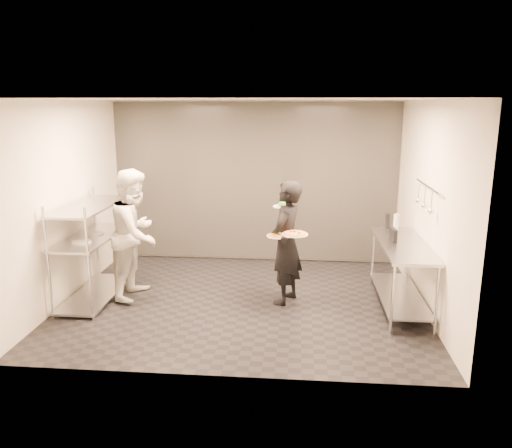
# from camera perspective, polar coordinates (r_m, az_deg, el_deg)

# --- Properties ---
(room_shell) EXTENTS (5.00, 4.00, 2.80)m
(room_shell) POSITION_cam_1_polar(r_m,az_deg,el_deg) (7.93, -0.64, 3.85)
(room_shell) COLOR black
(room_shell) RESTS_ON ground
(pass_rack) EXTENTS (0.60, 1.60, 1.50)m
(pass_rack) POSITION_cam_1_polar(r_m,az_deg,el_deg) (7.49, -18.19, -2.41)
(pass_rack) COLOR #BABCC1
(pass_rack) RESTS_ON ground
(prep_counter) EXTENTS (0.60, 1.80, 0.92)m
(prep_counter) POSITION_cam_1_polar(r_m,az_deg,el_deg) (7.08, 16.29, -4.41)
(prep_counter) COLOR #BABCC1
(prep_counter) RESTS_ON ground
(utensil_rail) EXTENTS (0.07, 1.20, 0.31)m
(utensil_rail) POSITION_cam_1_polar(r_m,az_deg,el_deg) (6.91, 18.82, 2.87)
(utensil_rail) COLOR #BABCC1
(utensil_rail) RESTS_ON room_shell
(waiter) EXTENTS (0.62, 0.74, 1.74)m
(waiter) POSITION_cam_1_polar(r_m,az_deg,el_deg) (6.93, 3.47, -2.15)
(waiter) COLOR black
(waiter) RESTS_ON ground
(chef) EXTENTS (0.80, 0.97, 1.86)m
(chef) POSITION_cam_1_polar(r_m,az_deg,el_deg) (7.35, -13.59, -1.09)
(chef) COLOR silver
(chef) RESTS_ON ground
(pizza_plate_near) EXTENTS (0.31, 0.31, 0.05)m
(pizza_plate_near) POSITION_cam_1_polar(r_m,az_deg,el_deg) (6.73, 2.57, -1.29)
(pizza_plate_near) COLOR silver
(pizza_plate_near) RESTS_ON waiter
(pizza_plate_far) EXTENTS (0.35, 0.35, 0.05)m
(pizza_plate_far) POSITION_cam_1_polar(r_m,az_deg,el_deg) (6.68, 4.47, -1.10)
(pizza_plate_far) COLOR silver
(pizza_plate_far) RESTS_ON waiter
(salad_plate) EXTENTS (0.27, 0.27, 0.07)m
(salad_plate) POSITION_cam_1_polar(r_m,az_deg,el_deg) (7.08, 3.05, 2.17)
(salad_plate) COLOR silver
(salad_plate) RESTS_ON waiter
(pos_monitor) EXTENTS (0.07, 0.25, 0.18)m
(pos_monitor) POSITION_cam_1_polar(r_m,az_deg,el_deg) (7.04, 15.40, -1.18)
(pos_monitor) COLOR black
(pos_monitor) RESTS_ON prep_counter
(bottle_green) EXTENTS (0.08, 0.08, 0.28)m
(bottle_green) POSITION_cam_1_polar(r_m,az_deg,el_deg) (7.45, 15.72, 0.02)
(bottle_green) COLOR #9BA799
(bottle_green) RESTS_ON prep_counter
(bottle_clear) EXTENTS (0.06, 0.06, 0.19)m
(bottle_clear) POSITION_cam_1_polar(r_m,az_deg,el_deg) (7.74, 15.79, 0.17)
(bottle_clear) COLOR #9BA799
(bottle_clear) RESTS_ON prep_counter
(bottle_dark) EXTENTS (0.07, 0.07, 0.23)m
(bottle_dark) POSITION_cam_1_polar(r_m,az_deg,el_deg) (7.71, 14.79, 0.33)
(bottle_dark) COLOR black
(bottle_dark) RESTS_ON prep_counter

